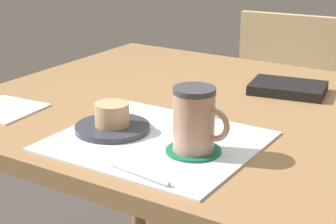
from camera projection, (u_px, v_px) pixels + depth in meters
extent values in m
cylinder|color=#997047|center=(138.00, 157.00, 2.00)|extent=(0.05, 0.05, 0.72)
cube|color=#997047|center=(224.00, 116.00, 1.29)|extent=(1.18, 0.91, 0.04)
cylinder|color=#D1B27F|center=(304.00, 222.00, 1.88)|extent=(0.04, 0.04, 0.40)
cylinder|color=#D1B27F|center=(206.00, 200.00, 2.03)|extent=(0.04, 0.04, 0.40)
cylinder|color=#D1B27F|center=(325.00, 180.00, 2.18)|extent=(0.04, 0.04, 0.40)
cylinder|color=#D1B27F|center=(238.00, 163.00, 2.33)|extent=(0.04, 0.04, 0.40)
cube|color=#D1B27F|center=(271.00, 135.00, 2.03)|extent=(0.47, 0.47, 0.04)
cube|color=#D1B27F|center=(289.00, 66.00, 2.13)|extent=(0.39, 0.08, 0.39)
cube|color=white|center=(157.00, 141.00, 1.09)|extent=(0.38, 0.34, 0.00)
cylinder|color=#333842|center=(112.00, 128.00, 1.14)|extent=(0.15, 0.15, 0.01)
cylinder|color=tan|center=(112.00, 114.00, 1.13)|extent=(0.07, 0.07, 0.05)
cylinder|color=#196B4C|center=(193.00, 151.00, 1.04)|extent=(0.10, 0.10, 0.00)
cylinder|color=tan|center=(194.00, 122.00, 1.02)|extent=(0.08, 0.08, 0.11)
cylinder|color=#3D3D42|center=(194.00, 90.00, 1.00)|extent=(0.08, 0.08, 0.01)
torus|color=tan|center=(214.00, 125.00, 1.00)|extent=(0.06, 0.01, 0.06)
cylinder|color=silver|center=(139.00, 174.00, 0.94)|extent=(0.13, 0.02, 0.01)
cube|color=white|center=(4.00, 109.00, 1.27)|extent=(0.16, 0.16, 0.00)
cube|color=black|center=(288.00, 88.00, 1.39)|extent=(0.20, 0.15, 0.02)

